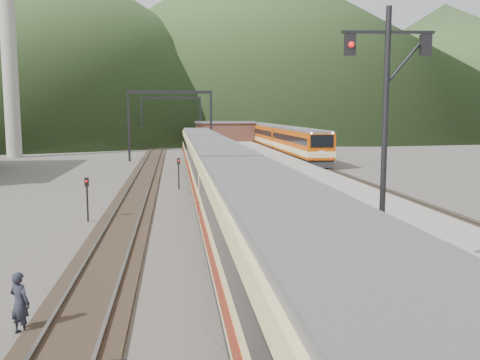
{
  "coord_description": "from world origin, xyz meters",
  "views": [
    {
      "loc": [
        -2.45,
        -6.57,
        5.59
      ],
      "look_at": [
        0.99,
        21.29,
        2.0
      ],
      "focal_mm": 40.0,
      "sensor_mm": 36.0,
      "label": 1
    }
  ],
  "objects": [
    {
      "name": "track_main",
      "position": [
        0.0,
        40.0,
        0.07
      ],
      "size": [
        2.6,
        200.0,
        0.23
      ],
      "color": "black",
      "rests_on": "ground"
    },
    {
      "name": "track_far",
      "position": [
        -5.0,
        40.0,
        0.07
      ],
      "size": [
        2.6,
        200.0,
        0.23
      ],
      "color": "black",
      "rests_on": "ground"
    },
    {
      "name": "track_second",
      "position": [
        11.5,
        40.0,
        0.07
      ],
      "size": [
        2.6,
        200.0,
        0.23
      ],
      "color": "black",
      "rests_on": "ground"
    },
    {
      "name": "platform",
      "position": [
        5.6,
        38.0,
        0.5
      ],
      "size": [
        8.0,
        100.0,
        1.0
      ],
      "primitive_type": "cube",
      "color": "gray",
      "rests_on": "ground"
    },
    {
      "name": "gantry_near",
      "position": [
        -2.85,
        55.0,
        5.59
      ],
      "size": [
        9.55,
        0.25,
        8.0
      ],
      "color": "black",
      "rests_on": "ground"
    },
    {
      "name": "gantry_far",
      "position": [
        -2.85,
        80.0,
        5.59
      ],
      "size": [
        9.55,
        0.25,
        8.0
      ],
      "color": "black",
      "rests_on": "ground"
    },
    {
      "name": "smokestack",
      "position": [
        -22.0,
        62.0,
        15.0
      ],
      "size": [
        1.8,
        1.8,
        30.0
      ],
      "primitive_type": "cylinder",
      "color": "#9E998E",
      "rests_on": "ground"
    },
    {
      "name": "station_shed",
      "position": [
        5.6,
        78.0,
        2.57
      ],
      "size": [
        9.4,
        4.4,
        3.1
      ],
      "color": "#4D2C22",
      "rests_on": "platform"
    },
    {
      "name": "hill_a",
      "position": [
        -40.0,
        190.0,
        30.0
      ],
      "size": [
        180.0,
        180.0,
        60.0
      ],
      "primitive_type": "cone",
      "color": "#2E461E",
      "rests_on": "ground"
    },
    {
      "name": "hill_b",
      "position": [
        30.0,
        230.0,
        37.5
      ],
      "size": [
        220.0,
        220.0,
        75.0
      ],
      "primitive_type": "cone",
      "color": "#2E461E",
      "rests_on": "ground"
    },
    {
      "name": "hill_c",
      "position": [
        110.0,
        210.0,
        25.0
      ],
      "size": [
        160.0,
        160.0,
        50.0
      ],
      "primitive_type": "cone",
      "color": "#2E461E",
      "rests_on": "ground"
    },
    {
      "name": "main_train",
      "position": [
        0.0,
        25.46,
        2.01
      ],
      "size": [
        2.92,
        59.84,
        3.56
      ],
      "color": "#E6D587",
      "rests_on": "track_main"
    },
    {
      "name": "second_train",
      "position": [
        11.5,
        70.85,
        1.89
      ],
      "size": [
        2.73,
        56.01,
        3.33
      ],
      "color": "#B34306",
      "rests_on": "track_second"
    },
    {
      "name": "signal_mast",
      "position": [
        2.59,
        5.81,
        5.3
      ],
      "size": [
        2.2,
        0.37,
        7.05
      ],
      "color": "black",
      "rests_on": "platform"
    },
    {
      "name": "short_signal_b",
      "position": [
        -2.16,
        32.06,
        1.46
      ],
      "size": [
        0.23,
        0.18,
        2.27
      ],
      "color": "black",
      "rests_on": "ground"
    },
    {
      "name": "short_signal_c",
      "position": [
        -6.9,
        21.08,
        1.46
      ],
      "size": [
        0.25,
        0.2,
        2.27
      ],
      "color": "black",
      "rests_on": "ground"
    },
    {
      "name": "worker",
      "position": [
        -6.37,
        6.95,
        0.81
      ],
      "size": [
        0.7,
        0.63,
        1.62
      ],
      "primitive_type": "imported",
      "rotation": [
        0.0,
        0.0,
        2.61
      ],
      "color": "#1F212E",
      "rests_on": "ground"
    }
  ]
}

